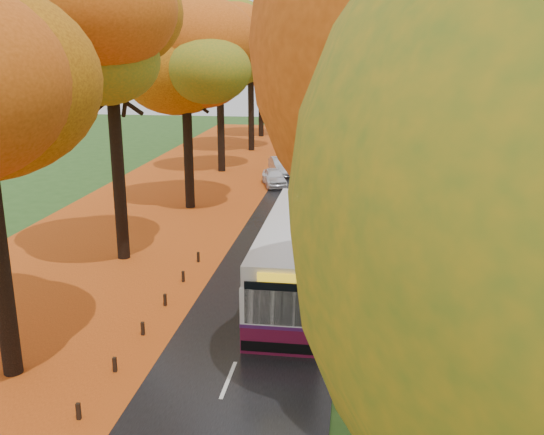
% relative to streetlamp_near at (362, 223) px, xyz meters
% --- Properties ---
extents(road, '(6.50, 90.00, 0.04)m').
position_rel_streetlamp_near_xyz_m(road, '(-3.95, 17.00, -4.69)').
color(road, black).
rests_on(road, ground).
extents(centre_line, '(0.12, 90.00, 0.01)m').
position_rel_streetlamp_near_xyz_m(centre_line, '(-3.95, 17.00, -4.67)').
color(centre_line, silver).
rests_on(centre_line, road).
extents(leaf_verge, '(12.00, 90.00, 0.02)m').
position_rel_streetlamp_near_xyz_m(leaf_verge, '(-12.95, 17.00, -4.70)').
color(leaf_verge, '#92320D').
rests_on(leaf_verge, ground).
extents(leaf_drift, '(0.90, 90.00, 0.01)m').
position_rel_streetlamp_near_xyz_m(leaf_drift, '(-7.00, 17.00, -4.67)').
color(leaf_drift, '#DA5C16').
rests_on(leaf_drift, road).
extents(trees_left, '(9.20, 74.00, 13.88)m').
position_rel_streetlamp_near_xyz_m(trees_left, '(-11.13, 19.06, 4.82)').
color(trees_left, black).
rests_on(trees_left, ground).
extents(trees_right, '(9.30, 74.20, 13.96)m').
position_rel_streetlamp_near_xyz_m(trees_right, '(3.24, 18.91, 4.98)').
color(trees_right, black).
rests_on(trees_right, ground).
extents(bollard_row, '(0.11, 23.51, 0.52)m').
position_rel_streetlamp_near_xyz_m(bollard_row, '(-7.65, -3.30, -4.45)').
color(bollard_row, black).
rests_on(bollard_row, ground).
extents(streetlamp_near, '(2.45, 0.18, 8.00)m').
position_rel_streetlamp_near_xyz_m(streetlamp_near, '(0.00, 0.00, 0.00)').
color(streetlamp_near, '#333538').
rests_on(streetlamp_near, ground).
extents(streetlamp_mid, '(2.45, 0.18, 8.00)m').
position_rel_streetlamp_near_xyz_m(streetlamp_mid, '(0.00, 22.00, 0.00)').
color(streetlamp_mid, '#333538').
rests_on(streetlamp_mid, ground).
extents(streetlamp_far, '(2.45, 0.18, 8.00)m').
position_rel_streetlamp_near_xyz_m(streetlamp_far, '(0.00, 44.00, 0.00)').
color(streetlamp_far, '#333538').
rests_on(streetlamp_far, ground).
extents(bus, '(2.73, 11.74, 3.09)m').
position_rel_streetlamp_near_xyz_m(bus, '(-2.58, 5.55, -3.06)').
color(bus, maroon).
rests_on(bus, road).
extents(car_white, '(2.55, 4.06, 1.29)m').
position_rel_streetlamp_near_xyz_m(car_white, '(-6.30, 25.47, -4.03)').
color(car_white, silver).
rests_on(car_white, road).
extents(car_silver, '(2.75, 4.49, 1.40)m').
position_rel_streetlamp_near_xyz_m(car_silver, '(-6.30, 29.66, -3.98)').
color(car_silver, '#95999D').
rests_on(car_silver, road).
extents(car_dark, '(1.93, 4.34, 1.24)m').
position_rel_streetlamp_near_xyz_m(car_dark, '(-6.20, 41.06, -4.06)').
color(car_dark, black).
rests_on(car_dark, road).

